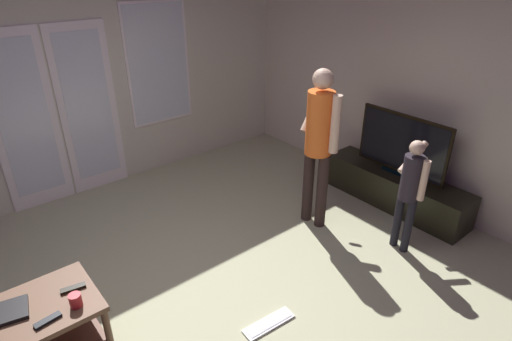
% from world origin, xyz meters
% --- Properties ---
extents(ground_plane, '(6.09, 5.21, 0.02)m').
position_xyz_m(ground_plane, '(0.00, 0.00, -0.01)').
color(ground_plane, '#B2B28B').
extents(wall_back_with_doors, '(6.09, 0.09, 2.90)m').
position_xyz_m(wall_back_with_doors, '(0.03, 2.57, 1.40)').
color(wall_back_with_doors, beige).
rests_on(wall_back_with_doors, ground_plane).
extents(wall_right_plain, '(0.06, 5.21, 2.87)m').
position_xyz_m(wall_right_plain, '(3.01, 0.00, 1.43)').
color(wall_right_plain, beige).
rests_on(wall_right_plain, ground_plane).
extents(coffee_table, '(0.99, 0.61, 0.49)m').
position_xyz_m(coffee_table, '(-1.15, 0.21, 0.36)').
color(coffee_table, brown).
rests_on(coffee_table, ground_plane).
extents(tv_stand, '(0.43, 1.72, 0.41)m').
position_xyz_m(tv_stand, '(2.71, -0.11, 0.20)').
color(tv_stand, black).
rests_on(tv_stand, ground_plane).
extents(flat_screen_tv, '(0.08, 1.07, 0.70)m').
position_xyz_m(flat_screen_tv, '(2.71, -0.10, 0.76)').
color(flat_screen_tv, black).
rests_on(flat_screen_tv, tv_stand).
extents(person_adult, '(0.51, 0.50, 1.69)m').
position_xyz_m(person_adult, '(1.73, 0.24, 1.01)').
color(person_adult, '#2D201D').
rests_on(person_adult, ground_plane).
extents(person_child, '(0.50, 0.31, 1.16)m').
position_xyz_m(person_child, '(2.06, -0.63, 0.70)').
color(person_child, black).
rests_on(person_child, ground_plane).
extents(loose_keyboard, '(0.45, 0.16, 0.02)m').
position_xyz_m(loose_keyboard, '(0.39, -0.55, 0.01)').
color(loose_keyboard, white).
rests_on(loose_keyboard, ground_plane).
extents(laptop_closed, '(0.36, 0.28, 0.03)m').
position_xyz_m(laptop_closed, '(-1.23, 0.28, 0.51)').
color(laptop_closed, black).
rests_on(laptop_closed, coffee_table).
extents(cup_near_edge, '(0.08, 0.08, 0.10)m').
position_xyz_m(cup_near_edge, '(-0.82, 0.05, 0.54)').
color(cup_near_edge, red).
rests_on(cup_near_edge, coffee_table).
extents(tv_remote_black, '(0.18, 0.08, 0.02)m').
position_xyz_m(tv_remote_black, '(-0.78, 0.23, 0.50)').
color(tv_remote_black, black).
rests_on(tv_remote_black, coffee_table).
extents(dvd_remote_slim, '(0.18, 0.07, 0.02)m').
position_xyz_m(dvd_remote_slim, '(-1.01, 0.03, 0.50)').
color(dvd_remote_slim, black).
rests_on(dvd_remote_slim, coffee_table).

